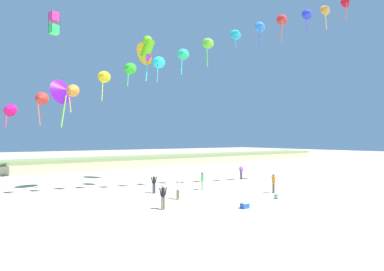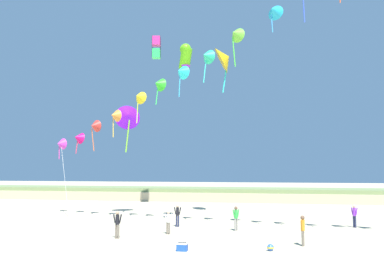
{
  "view_description": "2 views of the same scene",
  "coord_description": "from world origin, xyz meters",
  "px_view_note": "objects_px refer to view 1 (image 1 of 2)",
  "views": [
    {
      "loc": [
        -12.82,
        -12.35,
        4.86
      ],
      "look_at": [
        2.69,
        9.43,
        5.21
      ],
      "focal_mm": 28.0,
      "sensor_mm": 36.0,
      "label": 1
    },
    {
      "loc": [
        7.4,
        -18.9,
        4.35
      ],
      "look_at": [
        1.05,
        12.19,
        7.01
      ],
      "focal_mm": 38.0,
      "sensor_mm": 36.0,
      "label": 2
    }
  ],
  "objects_px": {
    "person_near_right": "(241,171)",
    "large_kite_low_lead": "(147,48)",
    "person_far_left": "(178,188)",
    "beach_ball": "(276,196)",
    "person_near_left": "(154,182)",
    "large_kite_outer_drift": "(64,91)",
    "large_kite_high_solo": "(54,23)",
    "beach_cooler": "(245,205)",
    "person_far_right": "(202,180)",
    "person_far_center": "(163,195)",
    "person_mid_center": "(274,182)",
    "large_kite_mid_trail": "(147,53)"
  },
  "relations": [
    {
      "from": "large_kite_low_lead",
      "to": "large_kite_high_solo",
      "type": "relative_size",
      "value": 1.02
    },
    {
      "from": "person_far_center",
      "to": "large_kite_outer_drift",
      "type": "distance_m",
      "value": 15.16
    },
    {
      "from": "person_far_center",
      "to": "large_kite_low_lead",
      "type": "bearing_deg",
      "value": 70.68
    },
    {
      "from": "person_near_right",
      "to": "person_mid_center",
      "type": "distance_m",
      "value": 9.46
    },
    {
      "from": "large_kite_mid_trail",
      "to": "large_kite_outer_drift",
      "type": "xyz_separation_m",
      "value": [
        -9.25,
        -1.06,
        -5.41
      ]
    },
    {
      "from": "person_mid_center",
      "to": "person_far_center",
      "type": "bearing_deg",
      "value": 178.75
    },
    {
      "from": "person_near_right",
      "to": "beach_ball",
      "type": "xyz_separation_m",
      "value": [
        -6.11,
        -10.19,
        -0.81
      ]
    },
    {
      "from": "person_near_right",
      "to": "person_far_left",
      "type": "relative_size",
      "value": 1.09
    },
    {
      "from": "person_near_left",
      "to": "person_far_right",
      "type": "bearing_deg",
      "value": -14.57
    },
    {
      "from": "person_mid_center",
      "to": "large_kite_outer_drift",
      "type": "distance_m",
      "value": 21.28
    },
    {
      "from": "person_near_right",
      "to": "beach_ball",
      "type": "relative_size",
      "value": 4.73
    },
    {
      "from": "person_near_left",
      "to": "large_kite_outer_drift",
      "type": "bearing_deg",
      "value": 136.56
    },
    {
      "from": "person_far_left",
      "to": "beach_cooler",
      "type": "distance_m",
      "value": 5.78
    },
    {
      "from": "person_near_left",
      "to": "person_far_left",
      "type": "distance_m",
      "value": 3.62
    },
    {
      "from": "person_near_right",
      "to": "person_far_center",
      "type": "bearing_deg",
      "value": -152.38
    },
    {
      "from": "person_near_right",
      "to": "large_kite_outer_drift",
      "type": "distance_m",
      "value": 21.62
    },
    {
      "from": "person_near_right",
      "to": "person_far_right",
      "type": "height_order",
      "value": "person_far_right"
    },
    {
      "from": "person_near_right",
      "to": "large_kite_low_lead",
      "type": "bearing_deg",
      "value": -177.88
    },
    {
      "from": "person_far_center",
      "to": "large_kite_mid_trail",
      "type": "relative_size",
      "value": 0.37
    },
    {
      "from": "beach_ball",
      "to": "person_far_center",
      "type": "bearing_deg",
      "value": 168.1
    },
    {
      "from": "person_mid_center",
      "to": "person_far_left",
      "type": "distance_m",
      "value": 9.0
    },
    {
      "from": "person_far_left",
      "to": "beach_cooler",
      "type": "bearing_deg",
      "value": -67.6
    },
    {
      "from": "person_near_right",
      "to": "person_far_center",
      "type": "distance_m",
      "value": 17.65
    },
    {
      "from": "person_mid_center",
      "to": "large_kite_low_lead",
      "type": "xyz_separation_m",
      "value": [
        -8.64,
        7.95,
        12.63
      ]
    },
    {
      "from": "person_far_right",
      "to": "person_far_center",
      "type": "xyz_separation_m",
      "value": [
        -7.06,
        -4.75,
        0.01
      ]
    },
    {
      "from": "large_kite_low_lead",
      "to": "large_kite_outer_drift",
      "type": "distance_m",
      "value": 8.9
    },
    {
      "from": "beach_cooler",
      "to": "person_near_right",
      "type": "bearing_deg",
      "value": 46.1
    },
    {
      "from": "large_kite_high_solo",
      "to": "beach_cooler",
      "type": "xyz_separation_m",
      "value": [
        8.27,
        -22.5,
        -18.19
      ]
    },
    {
      "from": "person_far_left",
      "to": "large_kite_high_solo",
      "type": "bearing_deg",
      "value": 109.49
    },
    {
      "from": "person_mid_center",
      "to": "large_kite_mid_trail",
      "type": "relative_size",
      "value": 0.37
    },
    {
      "from": "person_far_center",
      "to": "beach_ball",
      "type": "distance_m",
      "value": 9.77
    },
    {
      "from": "person_far_left",
      "to": "beach_ball",
      "type": "bearing_deg",
      "value": -32.45
    },
    {
      "from": "person_near_left",
      "to": "person_mid_center",
      "type": "xyz_separation_m",
      "value": [
        8.86,
        -6.19,
        0.02
      ]
    },
    {
      "from": "person_far_right",
      "to": "large_kite_outer_drift",
      "type": "height_order",
      "value": "large_kite_outer_drift"
    },
    {
      "from": "large_kite_high_solo",
      "to": "beach_ball",
      "type": "xyz_separation_m",
      "value": [
        12.9,
        -21.53,
        -18.22
      ]
    },
    {
      "from": "large_kite_mid_trail",
      "to": "large_kite_high_solo",
      "type": "distance_m",
      "value": 11.44
    },
    {
      "from": "person_mid_center",
      "to": "large_kite_mid_trail",
      "type": "distance_m",
      "value": 20.1
    },
    {
      "from": "person_far_right",
      "to": "person_far_center",
      "type": "distance_m",
      "value": 8.51
    },
    {
      "from": "person_mid_center",
      "to": "beach_ball",
      "type": "height_order",
      "value": "person_mid_center"
    },
    {
      "from": "beach_cooler",
      "to": "beach_ball",
      "type": "bearing_deg",
      "value": 11.81
    },
    {
      "from": "person_near_right",
      "to": "large_kite_outer_drift",
      "type": "xyz_separation_m",
      "value": [
        -19.53,
        3.8,
        8.45
      ]
    },
    {
      "from": "beach_cooler",
      "to": "person_far_left",
      "type": "bearing_deg",
      "value": 112.4
    },
    {
      "from": "person_far_right",
      "to": "beach_ball",
      "type": "distance_m",
      "value": 7.24
    },
    {
      "from": "large_kite_outer_drift",
      "to": "person_near_right",
      "type": "bearing_deg",
      "value": -11.0
    },
    {
      "from": "large_kite_outer_drift",
      "to": "person_near_left",
      "type": "bearing_deg",
      "value": -43.44
    },
    {
      "from": "person_far_left",
      "to": "large_kite_outer_drift",
      "type": "bearing_deg",
      "value": 124.4
    },
    {
      "from": "person_far_right",
      "to": "large_kite_high_solo",
      "type": "distance_m",
      "value": 25.1
    },
    {
      "from": "large_kite_mid_trail",
      "to": "person_far_left",
      "type": "bearing_deg",
      "value": -103.85
    },
    {
      "from": "person_far_left",
      "to": "large_kite_high_solo",
      "type": "distance_m",
      "value": 25.27
    },
    {
      "from": "large_kite_mid_trail",
      "to": "beach_cooler",
      "type": "xyz_separation_m",
      "value": [
        -0.45,
        -16.01,
        -14.63
      ]
    }
  ]
}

